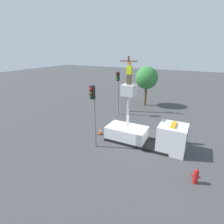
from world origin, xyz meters
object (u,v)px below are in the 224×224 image
at_px(fire_hydrant, 196,176).
at_px(utility_pole, 128,83).
at_px(bucket_truck, 146,134).
at_px(worker, 129,74).
at_px(tree_left_bg, 147,78).
at_px(traffic_light_across, 118,84).
at_px(traffic_cone_rear, 100,131).
at_px(traffic_light_pole, 93,104).

bearing_deg(fire_hydrant, utility_pole, 130.28).
xyz_separation_m(bucket_truck, worker, (-1.74, 0.00, 5.01)).
bearing_deg(tree_left_bg, utility_pole, -109.65).
bearing_deg(tree_left_bg, traffic_light_across, -109.43).
xyz_separation_m(worker, tree_left_bg, (-1.68, 10.99, -1.99)).
distance_m(fire_hydrant, traffic_cone_rear, 9.11).
bearing_deg(traffic_light_across, traffic_cone_rear, -82.11).
relative_size(bucket_truck, traffic_light_across, 1.24).
bearing_deg(traffic_cone_rear, tree_left_bg, 84.27).
bearing_deg(traffic_cone_rear, bucket_truck, 1.48).
bearing_deg(traffic_light_pole, utility_pole, 96.19).
height_order(worker, traffic_light_across, worker).
relative_size(worker, traffic_cone_rear, 2.50).
height_order(fire_hydrant, traffic_cone_rear, fire_hydrant).
relative_size(worker, traffic_light_pole, 0.32).
distance_m(fire_hydrant, tree_left_bg, 16.35).
xyz_separation_m(traffic_light_across, fire_hydrant, (9.39, -8.71, -3.37)).
height_order(traffic_light_pole, traffic_light_across, traffic_light_across).
relative_size(traffic_light_across, tree_left_bg, 0.97).
relative_size(fire_hydrant, tree_left_bg, 0.18).
bearing_deg(fire_hydrant, tree_left_bg, 117.95).
relative_size(worker, tree_left_bg, 0.31).
height_order(bucket_truck, tree_left_bg, tree_left_bg).
bearing_deg(fire_hydrant, traffic_cone_rear, 160.76).
relative_size(fire_hydrant, traffic_cone_rear, 1.43).
xyz_separation_m(traffic_cone_rear, tree_left_bg, (1.11, 11.11, 3.66)).
bearing_deg(traffic_light_across, worker, -57.35).
height_order(bucket_truck, traffic_light_across, traffic_light_across).
bearing_deg(utility_pole, traffic_light_across, -108.92).
height_order(traffic_light_across, tree_left_bg, tree_left_bg).
bearing_deg(traffic_cone_rear, utility_pole, 91.64).
bearing_deg(worker, traffic_cone_rear, -177.61).
distance_m(traffic_cone_rear, utility_pole, 8.19).
bearing_deg(utility_pole, bucket_truck, -56.94).
relative_size(traffic_light_pole, traffic_cone_rear, 7.75).
bearing_deg(fire_hydrant, bucket_truck, 142.56).
xyz_separation_m(fire_hydrant, traffic_cone_rear, (-8.60, 3.00, -0.16)).
distance_m(traffic_light_pole, traffic_cone_rear, 4.24).
height_order(bucket_truck, traffic_light_pole, traffic_light_pole).
height_order(traffic_light_pole, traffic_cone_rear, traffic_light_pole).
xyz_separation_m(worker, traffic_light_pole, (-1.96, -2.37, -2.16)).
height_order(tree_left_bg, utility_pole, utility_pole).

